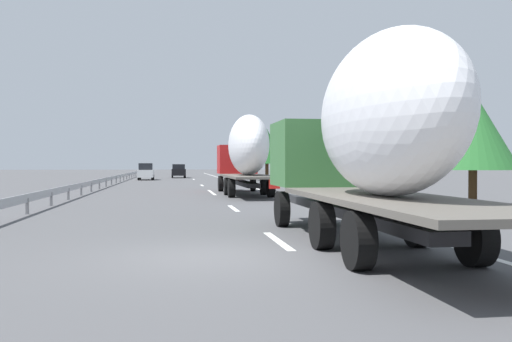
# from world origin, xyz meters

# --- Properties ---
(ground_plane) EXTENTS (260.00, 260.00, 0.00)m
(ground_plane) POSITION_xyz_m (40.00, 0.00, 0.00)
(ground_plane) COLOR #4C4C4F
(lane_stripe_0) EXTENTS (3.20, 0.20, 0.01)m
(lane_stripe_0) POSITION_xyz_m (2.00, -1.80, 0.00)
(lane_stripe_0) COLOR white
(lane_stripe_0) RESTS_ON ground_plane
(lane_stripe_1) EXTENTS (3.20, 0.20, 0.01)m
(lane_stripe_1) POSITION_xyz_m (11.85, -1.80, 0.00)
(lane_stripe_1) COLOR white
(lane_stripe_1) RESTS_ON ground_plane
(lane_stripe_2) EXTENTS (3.20, 0.20, 0.01)m
(lane_stripe_2) POSITION_xyz_m (23.31, -1.80, 0.00)
(lane_stripe_2) COLOR white
(lane_stripe_2) RESTS_ON ground_plane
(lane_stripe_3) EXTENTS (3.20, 0.20, 0.01)m
(lane_stripe_3) POSITION_xyz_m (26.49, -1.80, 0.00)
(lane_stripe_3) COLOR white
(lane_stripe_3) RESTS_ON ground_plane
(lane_stripe_4) EXTENTS (3.20, 0.20, 0.01)m
(lane_stripe_4) POSITION_xyz_m (36.74, -1.80, 0.00)
(lane_stripe_4) COLOR white
(lane_stripe_4) RESTS_ON ground_plane
(lane_stripe_5) EXTENTS (3.20, 0.20, 0.01)m
(lane_stripe_5) POSITION_xyz_m (55.74, -1.80, 0.00)
(lane_stripe_5) COLOR white
(lane_stripe_5) RESTS_ON ground_plane
(edge_line_right) EXTENTS (110.00, 0.20, 0.01)m
(edge_line_right) POSITION_xyz_m (45.00, -5.50, 0.00)
(edge_line_right) COLOR white
(edge_line_right) RESTS_ON ground_plane
(truck_lead) EXTENTS (12.77, 2.55, 4.66)m
(truck_lead) POSITION_xyz_m (21.61, -3.60, 2.60)
(truck_lead) COLOR #B21919
(truck_lead) RESTS_ON ground_plane
(truck_trailing) EXTENTS (12.46, 2.55, 4.53)m
(truck_trailing) POSITION_xyz_m (0.76, -3.60, 2.51)
(truck_trailing) COLOR #387038
(truck_trailing) RESTS_ON ground_plane
(car_white_van) EXTENTS (4.63, 1.74, 1.92)m
(car_white_van) POSITION_xyz_m (53.82, 3.72, 0.96)
(car_white_van) COLOR white
(car_white_van) RESTS_ON ground_plane
(car_black_suv) EXTENTS (4.56, 1.84, 1.80)m
(car_black_suv) POSITION_xyz_m (62.96, -0.08, 0.92)
(car_black_suv) COLOR black
(car_black_suv) RESTS_ON ground_plane
(road_sign) EXTENTS (0.10, 0.90, 3.10)m
(road_sign) POSITION_xyz_m (43.99, -6.70, 2.15)
(road_sign) COLOR gray
(road_sign) RESTS_ON ground_plane
(tree_0) EXTENTS (3.11, 3.11, 7.06)m
(tree_0) POSITION_xyz_m (28.67, -11.25, 4.27)
(tree_0) COLOR #472D19
(tree_0) RESTS_ON ground_plane
(tree_1) EXTENTS (2.44, 2.44, 6.57)m
(tree_1) POSITION_xyz_m (31.12, -12.03, 3.92)
(tree_1) COLOR #472D19
(tree_1) RESTS_ON ground_plane
(tree_2) EXTENTS (3.91, 3.91, 5.11)m
(tree_2) POSITION_xyz_m (11.87, -12.52, 3.34)
(tree_2) COLOR #472D19
(tree_2) RESTS_ON ground_plane
(tree_3) EXTENTS (3.35, 3.35, 5.41)m
(tree_3) POSITION_xyz_m (88.99, -12.61, 3.60)
(tree_3) COLOR #472D19
(tree_3) RESTS_ON ground_plane
(tree_4) EXTENTS (4.00, 4.00, 5.74)m
(tree_4) POSITION_xyz_m (49.65, -9.66, 3.79)
(tree_4) COLOR #472D19
(tree_4) RESTS_ON ground_plane
(guardrail_median) EXTENTS (94.00, 0.10, 0.76)m
(guardrail_median) POSITION_xyz_m (43.00, 6.00, 0.58)
(guardrail_median) COLOR #9EA0A5
(guardrail_median) RESTS_ON ground_plane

